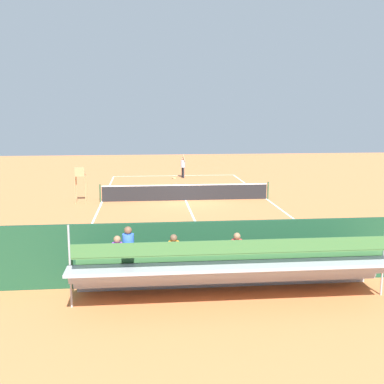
% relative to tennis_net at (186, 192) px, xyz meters
% --- Properties ---
extents(ground_plane, '(60.00, 60.00, 0.00)m').
position_rel_tennis_net_xyz_m(ground_plane, '(0.00, 0.00, -0.50)').
color(ground_plane, '#D17542').
extents(court_line_markings, '(10.10, 22.20, 0.01)m').
position_rel_tennis_net_xyz_m(court_line_markings, '(0.00, -0.04, -0.50)').
color(court_line_markings, white).
rests_on(court_line_markings, ground).
extents(tennis_net, '(10.30, 0.10, 1.07)m').
position_rel_tennis_net_xyz_m(tennis_net, '(0.00, 0.00, 0.00)').
color(tennis_net, black).
rests_on(tennis_net, ground).
extents(backdrop_wall, '(18.00, 0.16, 2.00)m').
position_rel_tennis_net_xyz_m(backdrop_wall, '(0.00, 14.00, 0.50)').
color(backdrop_wall, '#194228').
rests_on(backdrop_wall, ground).
extents(bleacher_stand, '(9.06, 2.40, 2.48)m').
position_rel_tennis_net_xyz_m(bleacher_stand, '(0.11, 15.35, 0.42)').
color(bleacher_stand, '#9EA0A5').
rests_on(bleacher_stand, ground).
extents(umpire_chair, '(0.67, 0.67, 2.14)m').
position_rel_tennis_net_xyz_m(umpire_chair, '(6.20, 0.19, 0.81)').
color(umpire_chair, '#A88456').
rests_on(umpire_chair, ground).
extents(courtside_bench, '(1.80, 0.40, 0.93)m').
position_rel_tennis_net_xyz_m(courtside_bench, '(-1.89, 13.27, 0.06)').
color(courtside_bench, '#9E754C').
rests_on(courtside_bench, ground).
extents(equipment_bag, '(0.90, 0.36, 0.36)m').
position_rel_tennis_net_xyz_m(equipment_bag, '(-0.46, 13.40, -0.32)').
color(equipment_bag, '#B22D2D').
rests_on(equipment_bag, ground).
extents(tennis_player, '(0.45, 0.56, 1.93)m').
position_rel_tennis_net_xyz_m(tennis_player, '(-0.61, -9.65, 0.51)').
color(tennis_player, black).
rests_on(tennis_player, ground).
extents(tennis_racket, '(0.44, 0.56, 0.03)m').
position_rel_tennis_net_xyz_m(tennis_racket, '(0.12, -9.46, -0.49)').
color(tennis_racket, black).
rests_on(tennis_racket, ground).
extents(tennis_ball_near, '(0.07, 0.07, 0.07)m').
position_rel_tennis_net_xyz_m(tennis_ball_near, '(-1.13, -5.80, -0.47)').
color(tennis_ball_near, '#CCDB33').
rests_on(tennis_ball_near, ground).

